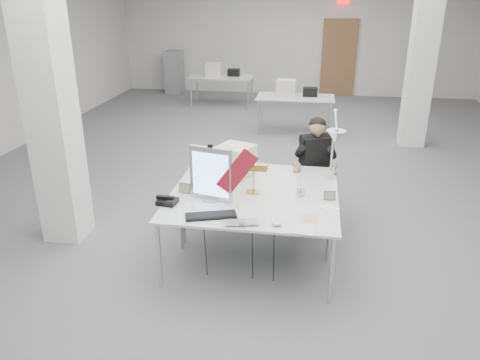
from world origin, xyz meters
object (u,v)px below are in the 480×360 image
object	(u,v)px
office_chair	(314,176)
beige_monitor	(236,160)
laptop	(242,225)
desk_phone	(167,201)
architect_lamp	(333,152)
seated_person	(316,151)
monitor	(211,174)
desk_main	(249,210)
bankers_lamp	(254,180)

from	to	relation	value
office_chair	beige_monitor	xyz separation A→B (m)	(-0.94, -0.65, 0.39)
laptop	desk_phone	size ratio (longest dim) A/B	1.63
beige_monitor	office_chair	bearing A→B (deg)	56.51
beige_monitor	architect_lamp	size ratio (longest dim) A/B	0.47
seated_person	monitor	bearing A→B (deg)	-152.02
office_chair	desk_main	bearing A→B (deg)	-136.02
office_chair	monitor	size ratio (longest dim) A/B	1.89
office_chair	seated_person	xyz separation A→B (m)	(0.00, -0.05, 0.35)
desk_phone	beige_monitor	size ratio (longest dim) A/B	0.52
desk_main	architect_lamp	world-z (taller)	architect_lamp
desk_main	seated_person	size ratio (longest dim) A/B	2.03
office_chair	bankers_lamp	size ratio (longest dim) A/B	3.62
laptop	desk_phone	xyz separation A→B (m)	(-0.84, 0.38, 0.01)
office_chair	beige_monitor	bearing A→B (deg)	-168.95
monitor	bankers_lamp	distance (m)	0.50
office_chair	bankers_lamp	world-z (taller)	office_chair
desk_main	desk_phone	xyz separation A→B (m)	(-0.85, -0.00, 0.04)
desk_main	office_chair	distance (m)	1.71
monitor	beige_monitor	bearing A→B (deg)	93.62
desk_main	office_chair	xyz separation A→B (m)	(0.65, 1.57, -0.20)
desk_main	desk_phone	size ratio (longest dim) A/B	9.16
seated_person	desk_main	bearing A→B (deg)	-136.68
monitor	architect_lamp	distance (m)	1.38
office_chair	bankers_lamp	distance (m)	1.37
office_chair	architect_lamp	size ratio (longest dim) A/B	1.34
laptop	desk_main	bearing A→B (deg)	74.89
desk_phone	bankers_lamp	bearing A→B (deg)	32.99
desk_main	office_chair	size ratio (longest dim) A/B	1.65
desk_main	bankers_lamp	distance (m)	0.45
laptop	desk_phone	bearing A→B (deg)	142.74
desk_phone	architect_lamp	xyz separation A→B (m)	(1.68, 0.74, 0.38)
architect_lamp	bankers_lamp	bearing A→B (deg)	176.57
desk_phone	beige_monitor	bearing A→B (deg)	65.12
seated_person	laptop	distance (m)	2.02
desk_main	laptop	world-z (taller)	laptop
office_chair	architect_lamp	bearing A→B (deg)	-101.43
desk_main	monitor	bearing A→B (deg)	157.97
desk_phone	beige_monitor	xyz separation A→B (m)	(0.56, 0.92, 0.16)
monitor	laptop	xyz separation A→B (m)	(0.41, -0.55, -0.28)
desk_phone	beige_monitor	distance (m)	1.09
desk_main	architect_lamp	size ratio (longest dim) A/B	2.21
monitor	desk_phone	world-z (taller)	monitor
desk_main	desk_phone	distance (m)	0.85
monitor	seated_person	bearing A→B (deg)	65.23
office_chair	desk_phone	bearing A→B (deg)	-157.21
laptop	architect_lamp	xyz separation A→B (m)	(0.84, 1.12, 0.39)
bankers_lamp	desk_main	bearing A→B (deg)	-83.22
architect_lamp	beige_monitor	bearing A→B (deg)	146.39
desk_main	monitor	distance (m)	0.55
office_chair	desk_phone	size ratio (longest dim) A/B	5.55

